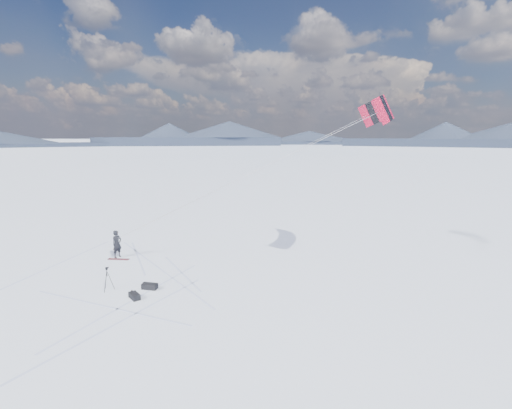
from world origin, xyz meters
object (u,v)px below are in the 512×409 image
at_px(snowkiter, 118,257).
at_px(tripod, 107,275).
at_px(snowboard, 119,259).
at_px(gear_bag_b, 134,296).
at_px(gear_bag_a, 150,286).

relative_size(snowkiter, tripod, 1.46).
bearing_deg(tripod, snowboard, 86.04).
bearing_deg(tripod, gear_bag_b, -49.39).
height_order(tripod, gear_bag_a, tripod).
distance_m(snowkiter, gear_bag_a, 6.21).
bearing_deg(snowboard, gear_bag_b, -57.59).
distance_m(gear_bag_a, gear_bag_b, 1.23).
xyz_separation_m(snowkiter, snowboard, (0.34, -0.34, 0.02)).
bearing_deg(snowkiter, snowboard, -122.13).
distance_m(snowboard, gear_bag_a, 5.74).
bearing_deg(gear_bag_a, tripod, -163.85).
relative_size(tripod, gear_bag_a, 1.48).
bearing_deg(gear_bag_a, snowkiter, 136.98).
distance_m(tripod, gear_bag_b, 2.08).
bearing_deg(snowkiter, gear_bag_a, -111.77).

